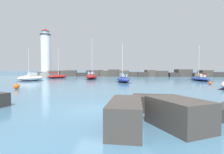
{
  "coord_description": "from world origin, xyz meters",
  "views": [
    {
      "loc": [
        2.14,
        -11.08,
        2.65
      ],
      "look_at": [
        -0.94,
        21.12,
        1.17
      ],
      "focal_mm": 28.0,
      "sensor_mm": 36.0,
      "label": 1
    }
  ],
  "objects_px": {
    "sailboat_moored_3": "(31,78)",
    "mooring_buoy_far_side": "(17,86)",
    "sailboat_moored_1": "(200,78)",
    "sailboat_moored_2": "(92,76)",
    "sailboat_moored_0": "(123,79)",
    "mooring_buoy_orange_near": "(210,83)",
    "lighthouse": "(46,55)",
    "sailboat_moored_5": "(57,76)"
  },
  "relations": [
    {
      "from": "sailboat_moored_2",
      "to": "sailboat_moored_5",
      "type": "height_order",
      "value": "sailboat_moored_2"
    },
    {
      "from": "sailboat_moored_0",
      "to": "mooring_buoy_far_side",
      "type": "relative_size",
      "value": 8.22
    },
    {
      "from": "sailboat_moored_3",
      "to": "mooring_buoy_far_side",
      "type": "bearing_deg",
      "value": -65.52
    },
    {
      "from": "sailboat_moored_2",
      "to": "lighthouse",
      "type": "bearing_deg",
      "value": 140.45
    },
    {
      "from": "mooring_buoy_far_side",
      "to": "sailboat_moored_0",
      "type": "bearing_deg",
      "value": 43.46
    },
    {
      "from": "sailboat_moored_0",
      "to": "sailboat_moored_1",
      "type": "bearing_deg",
      "value": 21.63
    },
    {
      "from": "sailboat_moored_0",
      "to": "sailboat_moored_1",
      "type": "relative_size",
      "value": 0.95
    },
    {
      "from": "sailboat_moored_5",
      "to": "sailboat_moored_1",
      "type": "bearing_deg",
      "value": -10.49
    },
    {
      "from": "sailboat_moored_0",
      "to": "mooring_buoy_far_side",
      "type": "xyz_separation_m",
      "value": [
        -13.63,
        -12.91,
        -0.29
      ]
    },
    {
      "from": "sailboat_moored_1",
      "to": "mooring_buoy_far_side",
      "type": "bearing_deg",
      "value": -147.38
    },
    {
      "from": "lighthouse",
      "to": "sailboat_moored_3",
      "type": "bearing_deg",
      "value": -70.79
    },
    {
      "from": "sailboat_moored_1",
      "to": "sailboat_moored_2",
      "type": "xyz_separation_m",
      "value": [
        -25.69,
        3.23,
        0.19
      ]
    },
    {
      "from": "sailboat_moored_3",
      "to": "lighthouse",
      "type": "bearing_deg",
      "value": 109.21
    },
    {
      "from": "sailboat_moored_3",
      "to": "mooring_buoy_orange_near",
      "type": "xyz_separation_m",
      "value": [
        35.72,
        -5.7,
        -0.45
      ]
    },
    {
      "from": "lighthouse",
      "to": "sailboat_moored_0",
      "type": "bearing_deg",
      "value": -42.93
    },
    {
      "from": "sailboat_moored_0",
      "to": "sailboat_moored_2",
      "type": "bearing_deg",
      "value": 130.13
    },
    {
      "from": "sailboat_moored_0",
      "to": "sailboat_moored_5",
      "type": "xyz_separation_m",
      "value": [
        -19.29,
        13.58,
        -0.13
      ]
    },
    {
      "from": "lighthouse",
      "to": "sailboat_moored_3",
      "type": "relative_size",
      "value": 2.34
    },
    {
      "from": "sailboat_moored_1",
      "to": "sailboat_moored_2",
      "type": "distance_m",
      "value": 25.89
    },
    {
      "from": "sailboat_moored_2",
      "to": "mooring_buoy_orange_near",
      "type": "relative_size",
      "value": 15.15
    },
    {
      "from": "lighthouse",
      "to": "sailboat_moored_0",
      "type": "relative_size",
      "value": 2.26
    },
    {
      "from": "sailboat_moored_5",
      "to": "mooring_buoy_far_side",
      "type": "relative_size",
      "value": 9.38
    },
    {
      "from": "sailboat_moored_3",
      "to": "mooring_buoy_orange_near",
      "type": "relative_size",
      "value": 10.54
    },
    {
      "from": "sailboat_moored_1",
      "to": "sailboat_moored_5",
      "type": "xyz_separation_m",
      "value": [
        -36.51,
        6.76,
        -0.02
      ]
    },
    {
      "from": "mooring_buoy_far_side",
      "to": "sailboat_moored_3",
      "type": "bearing_deg",
      "value": 114.48
    },
    {
      "from": "sailboat_moored_0",
      "to": "mooring_buoy_orange_near",
      "type": "distance_m",
      "value": 15.36
    },
    {
      "from": "sailboat_moored_3",
      "to": "sailboat_moored_5",
      "type": "relative_size",
      "value": 0.85
    },
    {
      "from": "lighthouse",
      "to": "sailboat_moored_1",
      "type": "distance_m",
      "value": 51.27
    },
    {
      "from": "sailboat_moored_2",
      "to": "mooring_buoy_far_side",
      "type": "bearing_deg",
      "value": -102.64
    },
    {
      "from": "mooring_buoy_orange_near",
      "to": "mooring_buoy_far_side",
      "type": "relative_size",
      "value": 0.75
    },
    {
      "from": "sailboat_moored_5",
      "to": "sailboat_moored_2",
      "type": "bearing_deg",
      "value": -18.07
    },
    {
      "from": "sailboat_moored_3",
      "to": "mooring_buoy_far_side",
      "type": "height_order",
      "value": "sailboat_moored_3"
    },
    {
      "from": "sailboat_moored_2",
      "to": "mooring_buoy_far_side",
      "type": "height_order",
      "value": "sailboat_moored_2"
    },
    {
      "from": "sailboat_moored_0",
      "to": "mooring_buoy_far_side",
      "type": "bearing_deg",
      "value": -136.54
    },
    {
      "from": "sailboat_moored_0",
      "to": "sailboat_moored_2",
      "type": "height_order",
      "value": "sailboat_moored_2"
    },
    {
      "from": "sailboat_moored_0",
      "to": "sailboat_moored_1",
      "type": "height_order",
      "value": "sailboat_moored_1"
    },
    {
      "from": "lighthouse",
      "to": "sailboat_moored_1",
      "type": "relative_size",
      "value": 2.14
    },
    {
      "from": "sailboat_moored_5",
      "to": "lighthouse",
      "type": "bearing_deg",
      "value": 126.17
    },
    {
      "from": "sailboat_moored_1",
      "to": "sailboat_moored_5",
      "type": "distance_m",
      "value": 37.13
    },
    {
      "from": "mooring_buoy_orange_near",
      "to": "sailboat_moored_2",
      "type": "bearing_deg",
      "value": 150.75
    },
    {
      "from": "sailboat_moored_1",
      "to": "sailboat_moored_2",
      "type": "height_order",
      "value": "sailboat_moored_2"
    },
    {
      "from": "sailboat_moored_0",
      "to": "sailboat_moored_3",
      "type": "distance_m",
      "value": 20.84
    }
  ]
}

